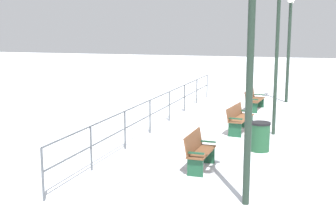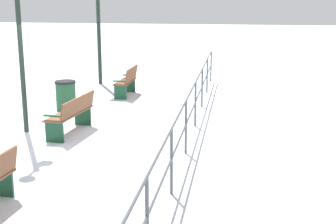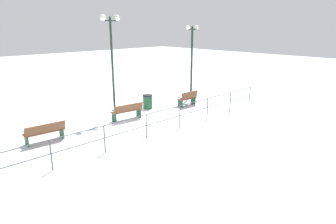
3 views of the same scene
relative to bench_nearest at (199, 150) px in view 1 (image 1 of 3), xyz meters
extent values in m
plane|color=white|center=(0.22, 4.35, -0.48)|extent=(80.00, 80.00, 0.00)
cube|color=brown|center=(0.08, 0.00, -0.03)|extent=(0.45, 1.36, 0.04)
cube|color=brown|center=(-0.14, 0.00, 0.22)|extent=(0.14, 1.35, 0.45)
cube|color=#19472D|center=(0.06, -0.58, -0.25)|extent=(0.38, 0.06, 0.45)
cube|color=#19472D|center=(0.09, 0.57, -0.25)|extent=(0.38, 0.06, 0.45)
cube|color=#19472D|center=(0.08, -0.58, 0.09)|extent=(0.38, 0.08, 0.04)
cube|color=#19472D|center=(0.11, 0.57, 0.09)|extent=(0.38, 0.08, 0.04)
cube|color=brown|center=(0.37, 4.35, 0.00)|extent=(0.65, 1.72, 0.04)
cube|color=brown|center=(0.14, 4.38, 0.22)|extent=(0.29, 1.68, 0.39)
cube|color=#19472D|center=(0.29, 3.62, -0.24)|extent=(0.43, 0.10, 0.48)
cube|color=#19472D|center=(0.45, 5.08, -0.24)|extent=(0.43, 0.10, 0.48)
cube|color=#19472D|center=(0.31, 3.62, 0.12)|extent=(0.43, 0.12, 0.04)
cube|color=#19472D|center=(0.47, 5.08, 0.12)|extent=(0.43, 0.12, 0.04)
cube|color=brown|center=(0.31, 8.71, -0.03)|extent=(0.63, 1.69, 0.04)
cube|color=brown|center=(0.05, 8.73, 0.18)|extent=(0.23, 1.66, 0.40)
cube|color=#19472D|center=(0.25, 7.98, -0.26)|extent=(0.46, 0.08, 0.44)
cube|color=#19472D|center=(0.36, 9.43, -0.26)|extent=(0.46, 0.08, 0.44)
cube|color=#19472D|center=(0.27, 7.98, 0.09)|extent=(0.46, 0.10, 0.04)
cube|color=#19472D|center=(0.38, 9.43, 0.09)|extent=(0.46, 0.10, 0.04)
cylinder|color=#1E2D23|center=(1.43, -1.91, 1.84)|extent=(0.14, 0.14, 4.63)
cylinder|color=#1E2D23|center=(1.43, 4.37, 2.08)|extent=(0.11, 0.11, 5.11)
cylinder|color=#1E2D23|center=(1.43, 11.21, 1.85)|extent=(0.14, 0.14, 4.65)
cylinder|color=#1E2D23|center=(1.43, 11.21, 4.05)|extent=(0.09, 0.75, 0.09)
sphere|color=white|center=(1.43, 10.84, 4.18)|extent=(0.29, 0.29, 0.29)
sphere|color=white|center=(1.43, 11.59, 4.18)|extent=(0.29, 0.29, 0.29)
cylinder|color=#4C5156|center=(-2.47, -2.99, 0.08)|extent=(0.05, 0.05, 1.10)
cylinder|color=#4C5156|center=(-2.47, -0.89, 0.08)|extent=(0.05, 0.05, 1.10)
cylinder|color=#4C5156|center=(-2.47, 1.20, 0.08)|extent=(0.05, 0.05, 1.10)
cylinder|color=#4C5156|center=(-2.47, 3.30, 0.08)|extent=(0.05, 0.05, 1.10)
cylinder|color=#4C5156|center=(-2.47, 5.40, 0.08)|extent=(0.05, 0.05, 1.10)
cylinder|color=#4C5156|center=(-2.47, 7.50, 0.08)|extent=(0.05, 0.05, 1.10)
cylinder|color=#4C5156|center=(-2.47, 9.60, 0.08)|extent=(0.05, 0.05, 1.10)
cylinder|color=#4C5156|center=(-2.47, 11.70, 0.08)|extent=(0.05, 0.05, 1.10)
cylinder|color=#4C5156|center=(-2.47, 4.35, 0.63)|extent=(0.04, 14.69, 0.04)
cylinder|color=#4C5156|center=(-2.47, 4.35, 0.13)|extent=(0.04, 14.69, 0.04)
cylinder|color=#1E4C2D|center=(1.24, 2.17, -0.09)|extent=(0.54, 0.54, 0.77)
cylinder|color=black|center=(1.24, 2.17, 0.33)|extent=(0.57, 0.57, 0.06)
camera|label=1|loc=(2.57, -10.54, 2.97)|focal=48.82mm
camera|label=2|loc=(-3.49, 14.85, 2.73)|focal=52.13mm
camera|label=3|loc=(-11.82, 13.19, 4.29)|focal=31.79mm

